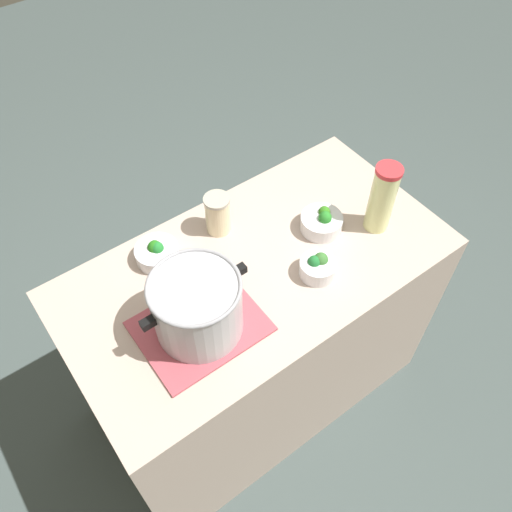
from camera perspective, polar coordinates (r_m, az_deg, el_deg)
ground_plane at (r=2.41m, az=-0.00°, el=-13.52°), size 8.00×8.00×0.00m
counter_slab at (r=2.03m, az=-0.00°, el=-8.42°), size 1.25×0.66×0.86m
dish_cloth at (r=1.56m, az=-6.02°, el=-7.49°), size 0.35×0.28×0.01m
cooking_pot at (r=1.47m, az=-6.37°, el=-5.31°), size 0.33×0.26×0.20m
lemonade_pitcher at (r=1.74m, az=13.38°, el=6.05°), size 0.09×0.09×0.25m
mason_jar at (r=1.73m, az=-4.13°, el=4.53°), size 0.09×0.09×0.14m
broccoli_bowl_front at (r=1.77m, az=7.12°, el=3.60°), size 0.14×0.14×0.08m
broccoli_bowl_center at (r=1.65m, az=6.63°, el=-1.13°), size 0.11×0.11×0.08m
broccoli_bowl_back at (r=1.70m, az=-10.56°, el=0.35°), size 0.14×0.14×0.07m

